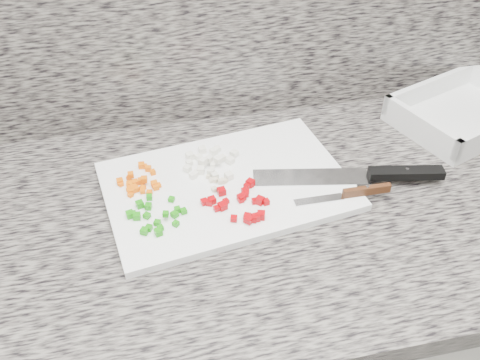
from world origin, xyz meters
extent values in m
cube|color=silver|center=(0.00, 1.44, 0.43)|extent=(3.92, 0.62, 0.86)
cube|color=slate|center=(0.00, 1.44, 0.88)|extent=(3.96, 0.64, 0.04)
cube|color=white|center=(-0.04, 1.50, 0.91)|extent=(0.47, 0.35, 0.01)
cube|color=#EC6305|center=(-0.18, 1.49, 0.92)|extent=(0.01, 0.01, 0.01)
cube|color=#EC6305|center=(-0.17, 1.51, 0.92)|extent=(0.01, 0.01, 0.01)
cube|color=#EC6305|center=(-0.20, 1.51, 0.92)|extent=(0.01, 0.01, 0.01)
cube|color=#EC6305|center=(-0.21, 1.50, 0.92)|extent=(0.01, 0.01, 0.01)
cube|color=#EC6305|center=(-0.19, 1.53, 0.92)|extent=(0.01, 0.01, 0.01)
cube|color=#EC6305|center=(-0.23, 1.53, 0.92)|extent=(0.01, 0.01, 0.01)
cube|color=#EC6305|center=(-0.21, 1.51, 0.92)|extent=(0.01, 0.01, 0.01)
cube|color=#EC6305|center=(-0.21, 1.54, 0.93)|extent=(0.01, 0.01, 0.01)
cube|color=#EC6305|center=(-0.18, 1.56, 0.92)|extent=(0.01, 0.01, 0.01)
cube|color=#EC6305|center=(-0.17, 1.51, 0.92)|extent=(0.01, 0.01, 0.01)
cube|color=#EC6305|center=(-0.19, 1.50, 0.92)|extent=(0.01, 0.01, 0.01)
cube|color=#EC6305|center=(-0.21, 1.51, 0.92)|extent=(0.01, 0.01, 0.01)
cube|color=#EC6305|center=(-0.18, 1.57, 0.92)|extent=(0.01, 0.01, 0.01)
cube|color=#EC6305|center=(-0.21, 1.54, 0.92)|extent=(0.01, 0.01, 0.01)
cube|color=#EC6305|center=(-0.17, 1.55, 0.92)|extent=(0.01, 0.01, 0.01)
cube|color=#EC6305|center=(-0.19, 1.57, 0.92)|extent=(0.01, 0.01, 0.01)
cube|color=#EC6305|center=(-0.19, 1.51, 0.92)|extent=(0.01, 0.01, 0.01)
cube|color=#EC6305|center=(-0.21, 1.51, 0.92)|extent=(0.01, 0.01, 0.01)
cube|color=#EC6305|center=(-0.20, 1.53, 0.92)|extent=(0.01, 0.01, 0.01)
cube|color=#EC6305|center=(-0.21, 1.49, 0.92)|extent=(0.01, 0.01, 0.01)
cube|color=#EC6305|center=(-0.23, 1.53, 0.92)|extent=(0.01, 0.01, 0.01)
cube|color=#EC6305|center=(-0.19, 1.52, 0.93)|extent=(0.01, 0.01, 0.01)
cube|color=#EC6305|center=(-0.21, 1.52, 0.92)|extent=(0.01, 0.01, 0.01)
cube|color=#EC6305|center=(-0.16, 1.51, 0.92)|extent=(0.01, 0.01, 0.01)
cube|color=white|center=(-0.06, 1.55, 0.92)|extent=(0.01, 0.01, 0.01)
cube|color=white|center=(-0.10, 1.58, 0.92)|extent=(0.02, 0.02, 0.01)
cube|color=white|center=(-0.10, 1.56, 0.92)|extent=(0.01, 0.01, 0.01)
cube|color=white|center=(-0.10, 1.52, 0.92)|extent=(0.01, 0.01, 0.01)
cube|color=white|center=(-0.02, 1.55, 0.92)|extent=(0.02, 0.02, 0.01)
cube|color=white|center=(-0.09, 1.53, 0.92)|extent=(0.01, 0.01, 0.01)
cube|color=white|center=(-0.03, 1.51, 0.92)|extent=(0.02, 0.02, 0.01)
cube|color=white|center=(-0.01, 1.57, 0.92)|extent=(0.02, 0.02, 0.01)
cube|color=white|center=(-0.04, 1.59, 0.92)|extent=(0.01, 0.01, 0.01)
cube|color=white|center=(-0.06, 1.55, 0.93)|extent=(0.02, 0.02, 0.01)
cube|color=white|center=(-0.05, 1.55, 0.93)|extent=(0.02, 0.02, 0.01)
cube|color=white|center=(-0.07, 1.53, 0.92)|extent=(0.02, 0.02, 0.01)
cube|color=white|center=(-0.07, 1.60, 0.92)|extent=(0.01, 0.01, 0.01)
cube|color=white|center=(-0.06, 1.51, 0.92)|extent=(0.01, 0.01, 0.01)
cube|color=white|center=(-0.11, 1.54, 0.92)|extent=(0.02, 0.02, 0.01)
cube|color=white|center=(-0.08, 1.53, 0.92)|extent=(0.02, 0.02, 0.01)
cube|color=white|center=(-0.08, 1.55, 0.93)|extent=(0.02, 0.02, 0.01)
cube|color=white|center=(-0.08, 1.57, 0.92)|extent=(0.02, 0.02, 0.01)
cube|color=white|center=(-0.04, 1.56, 0.92)|extent=(0.02, 0.02, 0.01)
cube|color=white|center=(-0.05, 1.59, 0.92)|extent=(0.02, 0.02, 0.01)
cube|color=#19880C|center=(-0.14, 1.47, 0.92)|extent=(0.01, 0.01, 0.01)
cube|color=#19880C|center=(-0.16, 1.42, 0.93)|extent=(0.01, 0.01, 0.01)
cube|color=#19880C|center=(-0.14, 1.41, 0.92)|extent=(0.01, 0.01, 0.01)
cube|color=#19880C|center=(-0.17, 1.39, 0.92)|extent=(0.01, 0.01, 0.01)
cube|color=#19880C|center=(-0.19, 1.46, 0.92)|extent=(0.01, 0.01, 0.01)
cube|color=#19880C|center=(-0.17, 1.41, 0.92)|extent=(0.01, 0.01, 0.01)
cube|color=#19880C|center=(-0.17, 1.40, 0.92)|extent=(0.01, 0.01, 0.01)
cube|color=#19880C|center=(-0.22, 1.44, 0.92)|extent=(0.01, 0.01, 0.01)
cube|color=#19880C|center=(-0.19, 1.41, 0.92)|extent=(0.01, 0.01, 0.01)
cube|color=#19880C|center=(-0.14, 1.44, 0.92)|extent=(0.01, 0.01, 0.01)
cube|color=#19880C|center=(-0.19, 1.46, 0.92)|extent=(0.01, 0.01, 0.01)
cube|color=#19880C|center=(-0.20, 1.40, 0.92)|extent=(0.02, 0.02, 0.01)
cube|color=#19880C|center=(-0.21, 1.44, 0.92)|extent=(0.01, 0.01, 0.01)
cube|color=#19880C|center=(-0.19, 1.43, 0.92)|extent=(0.01, 0.01, 0.01)
cube|color=#19880C|center=(-0.20, 1.46, 0.92)|extent=(0.02, 0.02, 0.01)
cube|color=#19880C|center=(-0.13, 1.43, 0.92)|extent=(0.01, 0.01, 0.01)
cube|color=#19880C|center=(-0.14, 1.43, 0.92)|extent=(0.02, 0.02, 0.01)
cube|color=#19880C|center=(-0.18, 1.48, 0.92)|extent=(0.01, 0.01, 0.01)
cube|color=#19880C|center=(-0.21, 1.45, 0.92)|extent=(0.01, 0.01, 0.01)
cube|color=#A30208|center=(-0.02, 1.44, 0.92)|extent=(0.02, 0.02, 0.01)
cube|color=#A30208|center=(0.00, 1.39, 0.92)|extent=(0.02, 0.02, 0.01)
cube|color=#A30208|center=(-0.08, 1.44, 0.92)|extent=(0.01, 0.01, 0.01)
cube|color=#A30208|center=(-0.05, 1.40, 0.92)|extent=(0.01, 0.01, 0.01)
cube|color=#A30208|center=(-0.02, 1.45, 0.92)|extent=(0.01, 0.01, 0.01)
cube|color=#A30208|center=(-0.09, 1.45, 0.92)|extent=(0.01, 0.01, 0.01)
cube|color=#A30208|center=(-0.06, 1.47, 0.92)|extent=(0.02, 0.02, 0.01)
cube|color=#A30208|center=(0.00, 1.48, 0.92)|extent=(0.02, 0.02, 0.01)
cube|color=#A30208|center=(-0.01, 1.39, 0.92)|extent=(0.01, 0.01, 0.01)
cube|color=#A30208|center=(-0.01, 1.46, 0.92)|extent=(0.01, 0.01, 0.01)
cube|color=#A30208|center=(0.00, 1.43, 0.92)|extent=(0.02, 0.02, 0.01)
cube|color=#A30208|center=(-0.06, 1.43, 0.92)|extent=(0.02, 0.02, 0.01)
cube|color=#A30208|center=(-0.03, 1.40, 0.92)|extent=(0.01, 0.01, 0.01)
cube|color=#A30208|center=(-0.02, 1.39, 0.92)|extent=(0.02, 0.02, 0.01)
cube|color=#A30208|center=(-0.03, 1.44, 0.92)|extent=(0.01, 0.01, 0.01)
cube|color=#A30208|center=(-0.02, 1.39, 0.92)|extent=(0.01, 0.01, 0.01)
cube|color=#A30208|center=(-0.08, 1.45, 0.92)|extent=(0.01, 0.01, 0.01)
cube|color=#A30208|center=(0.01, 1.43, 0.92)|extent=(0.01, 0.01, 0.01)
cube|color=#A30208|center=(0.00, 1.48, 0.92)|extent=(0.01, 0.01, 0.01)
cube|color=#A30208|center=(0.00, 1.43, 0.92)|extent=(0.01, 0.01, 0.01)
cube|color=#A30208|center=(-0.07, 1.43, 0.92)|extent=(0.01, 0.01, 0.01)
cube|color=#A30208|center=(-0.01, 1.47, 0.92)|extent=(0.02, 0.02, 0.01)
cube|color=#A30208|center=(-0.05, 1.44, 0.92)|extent=(0.01, 0.01, 0.01)
cube|color=beige|center=(-0.05, 1.50, 0.92)|extent=(0.01, 0.01, 0.01)
cube|color=beige|center=(-0.07, 1.48, 0.92)|extent=(0.01, 0.01, 0.01)
cube|color=beige|center=(-0.06, 1.53, 0.92)|extent=(0.01, 0.01, 0.00)
cube|color=beige|center=(-0.05, 1.50, 0.92)|extent=(0.01, 0.01, 0.01)
cube|color=beige|center=(-0.06, 1.52, 0.92)|extent=(0.01, 0.01, 0.01)
cube|color=beige|center=(-0.07, 1.52, 0.92)|extent=(0.01, 0.01, 0.01)
cube|color=beige|center=(-0.07, 1.50, 0.92)|extent=(0.01, 0.01, 0.01)
cube|color=beige|center=(-0.04, 1.50, 0.92)|extent=(0.01, 0.01, 0.01)
cube|color=beige|center=(-0.06, 1.50, 0.92)|extent=(0.01, 0.01, 0.01)
cube|color=silver|center=(0.11, 1.48, 0.92)|extent=(0.22, 0.09, 0.00)
cube|color=black|center=(0.28, 1.44, 0.92)|extent=(0.14, 0.05, 0.02)
cylinder|color=silver|center=(0.28, 1.44, 0.93)|extent=(0.01, 0.01, 0.00)
cube|color=silver|center=(0.11, 1.41, 0.92)|extent=(0.09, 0.02, 0.00)
cube|color=#472711|center=(0.19, 1.41, 0.92)|extent=(0.09, 0.01, 0.02)
cylinder|color=silver|center=(0.19, 1.41, 0.93)|extent=(0.01, 0.01, 0.00)
cube|color=white|center=(0.49, 1.60, 0.91)|extent=(0.33, 0.28, 0.01)
cube|color=white|center=(0.46, 1.69, 0.94)|extent=(0.27, 0.11, 0.04)
cube|color=white|center=(0.37, 1.56, 0.94)|extent=(0.08, 0.19, 0.04)
camera|label=1|loc=(-0.17, 0.77, 1.55)|focal=40.00mm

